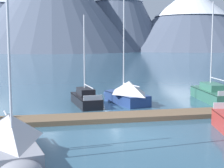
# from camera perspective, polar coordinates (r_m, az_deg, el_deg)

# --- Properties ---
(ground_plane) EXTENTS (700.00, 700.00, 0.00)m
(ground_plane) POSITION_cam_1_polar(r_m,az_deg,el_deg) (17.71, 3.10, -8.75)
(ground_plane) COLOR #335B75
(mountain_central_massif) EXTENTS (89.11, 89.11, 52.50)m
(mountain_central_massif) POSITION_cam_1_polar(r_m,az_deg,el_deg) (233.82, -17.50, 12.17)
(mountain_central_massif) COLOR slate
(mountain_central_massif) RESTS_ON ground
(mountain_east_summit) EXTENTS (58.00, 58.00, 56.32)m
(mountain_east_summit) POSITION_cam_1_polar(r_m,az_deg,el_deg) (210.45, 1.14, 13.70)
(mountain_east_summit) COLOR #4C566B
(mountain_east_summit) RESTS_ON ground
(mountain_rear_spur) EXTENTS (93.15, 93.15, 38.66)m
(mountain_rear_spur) POSITION_cam_1_polar(r_m,az_deg,el_deg) (218.62, 13.11, 10.79)
(mountain_rear_spur) COLOR #4C566B
(mountain_rear_spur) RESTS_ON ground
(dock) EXTENTS (29.64, 3.64, 0.30)m
(dock) POSITION_cam_1_polar(r_m,az_deg,el_deg) (21.49, 0.85, -5.55)
(dock) COLOR brown
(dock) RESTS_ON ground
(sailboat_mid_dock_port) EXTENTS (3.12, 6.23, 7.39)m
(sailboat_mid_dock_port) POSITION_cam_1_polar(r_m,az_deg,el_deg) (14.79, -16.64, -8.73)
(sailboat_mid_dock_port) COLOR #93939E
(sailboat_mid_dock_port) RESTS_ON ground
(sailboat_mid_dock_starboard) EXTENTS (2.19, 5.74, 6.90)m
(sailboat_mid_dock_starboard) POSITION_cam_1_polar(r_m,az_deg,el_deg) (26.61, -4.58, -2.33)
(sailboat_mid_dock_starboard) COLOR black
(sailboat_mid_dock_starboard) RESTS_ON ground
(sailboat_far_berth) EXTENTS (3.34, 5.91, 9.10)m
(sailboat_far_berth) POSITION_cam_1_polar(r_m,az_deg,el_deg) (27.09, 2.29, -1.45)
(sailboat_far_berth) COLOR navy
(sailboat_far_berth) RESTS_ON ground
(sailboat_end_of_dock) EXTENTS (2.36, 7.75, 8.15)m
(sailboat_end_of_dock) POSITION_cam_1_polar(r_m,az_deg,el_deg) (29.84, 16.16, -1.46)
(sailboat_end_of_dock) COLOR #336B56
(sailboat_end_of_dock) RESTS_ON ground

